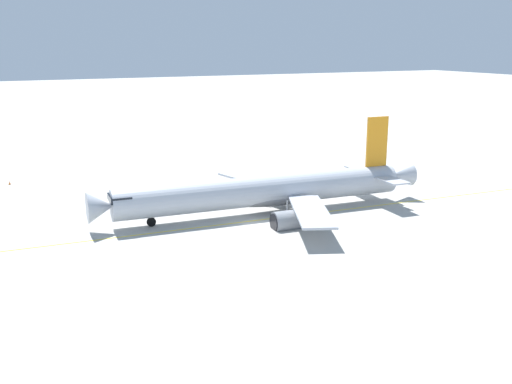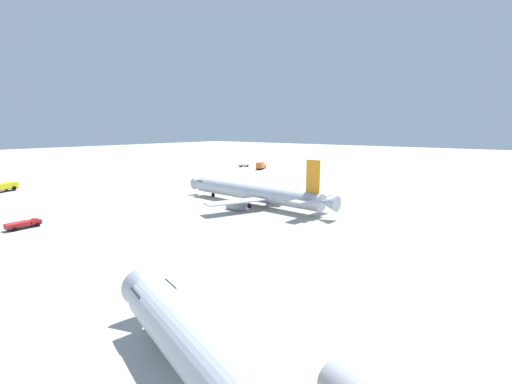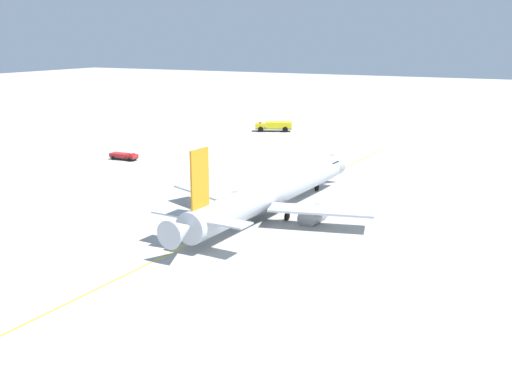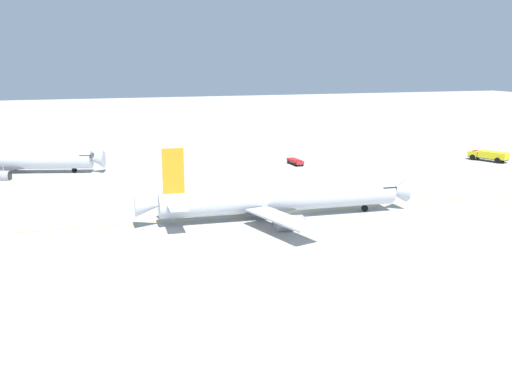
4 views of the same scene
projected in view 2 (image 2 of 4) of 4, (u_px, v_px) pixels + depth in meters
ground_plane at (234, 206)px, 85.59m from camera, size 600.00×600.00×0.00m
airliner_main at (255, 193)px, 85.73m from camera, size 44.25×30.74×12.11m
catering_truck_truck at (261, 166)px, 160.06m from camera, size 5.42×8.49×3.10m
fire_tender_truck at (1, 187)px, 102.93m from camera, size 6.50×9.72×2.50m
ops_pickup_truck at (23, 224)px, 66.01m from camera, size 2.45×5.77×1.41m
pushback_tug_truck at (243, 165)px, 170.20m from camera, size 3.78×5.02×1.30m
taxiway_centreline at (252, 207)px, 83.60m from camera, size 120.54×6.83×0.01m
safety_cone_near at (245, 179)px, 127.82m from camera, size 0.36×0.36×0.55m
safety_cone_mid at (245, 177)px, 132.64m from camera, size 0.36×0.36×0.55m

